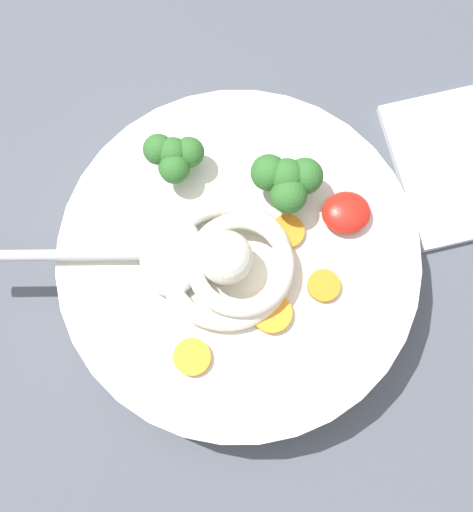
% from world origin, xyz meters
% --- Properties ---
extents(table_slab, '(1.32, 1.32, 0.03)m').
position_xyz_m(table_slab, '(0.00, 0.00, 0.01)').
color(table_slab, '#474C56').
rests_on(table_slab, ground).
extents(soup_bowl, '(0.25, 0.25, 0.05)m').
position_xyz_m(soup_bowl, '(-0.00, 0.02, 0.05)').
color(soup_bowl, silver).
rests_on(soup_bowl, table_slab).
extents(noodle_pile, '(0.10, 0.10, 0.04)m').
position_xyz_m(noodle_pile, '(-0.01, 0.02, 0.09)').
color(noodle_pile, silver).
rests_on(noodle_pile, soup_bowl).
extents(soup_spoon, '(0.17, 0.06, 0.02)m').
position_xyz_m(soup_spoon, '(-0.06, 0.03, 0.08)').
color(soup_spoon, '#B7B7BC').
rests_on(soup_spoon, soup_bowl).
extents(chili_sauce_dollop, '(0.03, 0.03, 0.02)m').
position_xyz_m(chili_sauce_dollop, '(0.08, 0.04, 0.08)').
color(chili_sauce_dollop, red).
rests_on(chili_sauce_dollop, soup_bowl).
extents(broccoli_floret_left, '(0.05, 0.04, 0.04)m').
position_xyz_m(broccoli_floret_left, '(0.04, 0.07, 0.10)').
color(broccoli_floret_left, '#7A9E60').
rests_on(broccoli_floret_left, soup_bowl).
extents(broccoli_floret_far, '(0.04, 0.04, 0.03)m').
position_xyz_m(broccoli_floret_far, '(-0.04, 0.09, 0.10)').
color(broccoli_floret_far, '#7A9E60').
rests_on(broccoli_floret_far, soup_bowl).
extents(carrot_slice_beside_noodles, '(0.02, 0.02, 0.01)m').
position_xyz_m(carrot_slice_beside_noodles, '(0.06, -0.01, 0.08)').
color(carrot_slice_beside_noodles, orange).
rests_on(carrot_slice_beside_noodles, soup_bowl).
extents(carrot_slice_extra_b, '(0.02, 0.02, 0.01)m').
position_xyz_m(carrot_slice_extra_b, '(0.04, 0.04, 0.08)').
color(carrot_slice_extra_b, orange).
rests_on(carrot_slice_extra_b, soup_bowl).
extents(carrot_slice_right, '(0.03, 0.03, 0.01)m').
position_xyz_m(carrot_slice_right, '(0.02, -0.02, 0.08)').
color(carrot_slice_right, orange).
rests_on(carrot_slice_right, soup_bowl).
extents(carrot_slice_near_spoon, '(0.03, 0.03, 0.01)m').
position_xyz_m(carrot_slice_near_spoon, '(-0.04, -0.04, 0.08)').
color(carrot_slice_near_spoon, orange).
rests_on(carrot_slice_near_spoon, soup_bowl).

